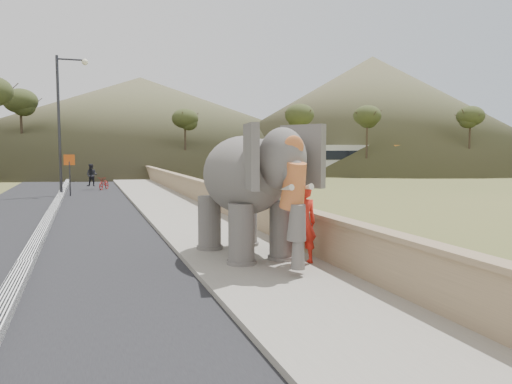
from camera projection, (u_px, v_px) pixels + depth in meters
ground at (241, 258)px, 12.54m from camera, size 160.00×160.00×0.00m
road at (52, 215)px, 20.35m from camera, size 7.00×120.00×0.03m
median at (52, 213)px, 20.34m from camera, size 0.35×120.00×0.22m
walkway at (174, 209)px, 21.96m from camera, size 3.00×120.00×0.15m
parapet at (210, 197)px, 22.45m from camera, size 0.30×120.00×1.10m
lamppost at (64, 111)px, 28.51m from camera, size 1.76×0.36×8.00m
signboard at (70, 168)px, 28.43m from camera, size 0.60×0.08×2.40m
cow at (292, 186)px, 28.97m from camera, size 1.53×1.28×1.19m
distant_car at (306, 168)px, 52.69m from camera, size 4.24×1.75×1.44m
bus_white at (349, 160)px, 51.57m from camera, size 11.23×3.91×3.10m
bus_orange at (438, 160)px, 52.68m from camera, size 11.27×4.35×3.10m
hill_right at (371, 112)px, 72.48m from camera, size 56.00×56.00×16.00m
hill_far at (141, 122)px, 79.51m from camera, size 80.00×80.00×14.00m
elephant_and_man at (245, 193)px, 12.15m from camera, size 2.71×4.48×3.05m
motorcyclist at (99, 180)px, 32.97m from camera, size 1.76×1.69×1.74m
trees at (129, 131)px, 38.86m from camera, size 47.28×44.63×9.60m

